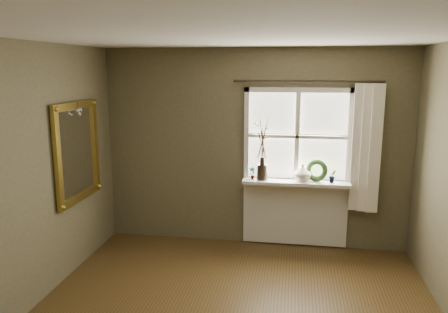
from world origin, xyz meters
name	(u,v)px	position (x,y,z in m)	size (l,w,h in m)	color
ceiling	(229,33)	(0.00, 0.00, 2.60)	(4.50, 4.50, 0.00)	silver
wall_back	(255,148)	(0.00, 2.30, 1.30)	(4.00, 0.10, 2.60)	brown
wall_left	(0,187)	(-2.05, 0.00, 1.30)	(0.10, 4.50, 2.60)	brown
window_frame	(297,136)	(0.55, 2.23, 1.48)	(1.36, 0.06, 1.24)	silver
window_sill	(296,182)	(0.55, 2.12, 0.90)	(1.36, 0.26, 0.04)	silver
window_apron	(295,212)	(0.55, 2.23, 0.46)	(1.36, 0.04, 0.88)	silver
dark_jug	(262,172)	(0.12, 2.12, 1.02)	(0.14, 0.14, 0.20)	black
cream_vase	(302,173)	(0.63, 2.12, 1.03)	(0.21, 0.21, 0.22)	silver
wreath	(317,173)	(0.81, 2.16, 1.03)	(0.29, 0.29, 0.07)	#2A4820
potted_plant_left	(252,173)	(-0.01, 2.12, 1.00)	(0.09, 0.06, 0.17)	#2A4820
potted_plant_right	(333,176)	(1.01, 2.12, 1.00)	(0.09, 0.07, 0.17)	#2A4820
curtain	(366,149)	(1.39, 2.13, 1.37)	(0.36, 0.12, 1.59)	#F0E4D0
curtain_rod	(307,81)	(0.65, 2.17, 2.18)	(0.03, 0.03, 1.84)	black
gilt_mirror	(78,151)	(-1.96, 1.26, 1.39)	(0.10, 0.97, 1.16)	white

